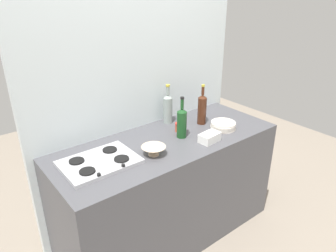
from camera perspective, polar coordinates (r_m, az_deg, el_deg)
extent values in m
plane|color=gray|center=(2.95, 0.00, -18.39)|extent=(6.00, 6.00, 0.00)
cube|color=#4C4C51|center=(2.66, 0.00, -11.25)|extent=(1.80, 0.70, 0.90)
cube|color=silver|center=(2.60, -5.22, 5.92)|extent=(1.90, 0.06, 2.36)
cube|color=#B2B2B7|center=(2.17, -12.21, -6.35)|extent=(0.49, 0.36, 0.02)
cylinder|color=black|center=(2.06, -14.29, -7.88)|extent=(0.10, 0.10, 0.01)
cylinder|color=black|center=(2.15, -8.34, -5.85)|extent=(0.10, 0.10, 0.01)
cylinder|color=black|center=(2.18, -16.09, -6.04)|extent=(0.10, 0.10, 0.01)
cylinder|color=black|center=(2.27, -10.41, -4.21)|extent=(0.10, 0.10, 0.01)
cylinder|color=black|center=(2.00, -12.31, -8.52)|extent=(0.02, 0.02, 0.02)
cylinder|color=black|center=(2.07, -8.04, -7.02)|extent=(0.02, 0.02, 0.02)
cylinder|color=silver|center=(2.65, 9.88, -0.36)|extent=(0.20, 0.20, 0.01)
cylinder|color=silver|center=(2.65, 9.79, -0.15)|extent=(0.20, 0.20, 0.01)
cylinder|color=silver|center=(2.64, 9.86, 0.07)|extent=(0.20, 0.20, 0.01)
cylinder|color=silver|center=(2.64, 9.88, 0.29)|extent=(0.20, 0.20, 0.01)
cylinder|color=silver|center=(2.64, 9.90, 0.56)|extent=(0.20, 0.20, 0.01)
cylinder|color=#472314|center=(2.69, 6.11, 2.73)|extent=(0.07, 0.07, 0.23)
cone|color=#472314|center=(2.64, 6.24, 5.31)|extent=(0.07, 0.07, 0.03)
cylinder|color=#472314|center=(2.63, 6.28, 6.31)|extent=(0.02, 0.02, 0.07)
cylinder|color=gold|center=(2.61, 6.33, 7.22)|extent=(0.03, 0.03, 0.02)
cylinder|color=#19471E|center=(2.44, 2.48, 0.26)|extent=(0.08, 0.08, 0.21)
cone|color=#19471E|center=(2.39, 2.53, 2.84)|extent=(0.08, 0.08, 0.03)
cylinder|color=#19471E|center=(2.37, 2.55, 4.00)|extent=(0.03, 0.03, 0.08)
cylinder|color=black|center=(2.36, 2.57, 5.05)|extent=(0.03, 0.03, 0.02)
cylinder|color=gray|center=(2.69, -0.03, 2.82)|extent=(0.08, 0.08, 0.22)
cone|color=gray|center=(2.65, -0.04, 5.35)|extent=(0.08, 0.08, 0.03)
cylinder|color=gray|center=(2.63, -0.04, 6.36)|extent=(0.03, 0.03, 0.07)
cylinder|color=gold|center=(2.62, -0.04, 7.28)|extent=(0.03, 0.03, 0.02)
cylinder|color=beige|center=(2.23, -2.58, -5.05)|extent=(0.08, 0.08, 0.01)
cone|color=beige|center=(2.21, -2.60, -4.33)|extent=(0.17, 0.17, 0.05)
cube|color=white|center=(2.41, 7.47, -2.05)|extent=(0.17, 0.11, 0.07)
cylinder|color=#C64C2D|center=(2.56, 1.98, -0.33)|extent=(0.06, 0.06, 0.06)
cylinder|color=red|center=(2.55, 1.99, 0.41)|extent=(0.06, 0.06, 0.01)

